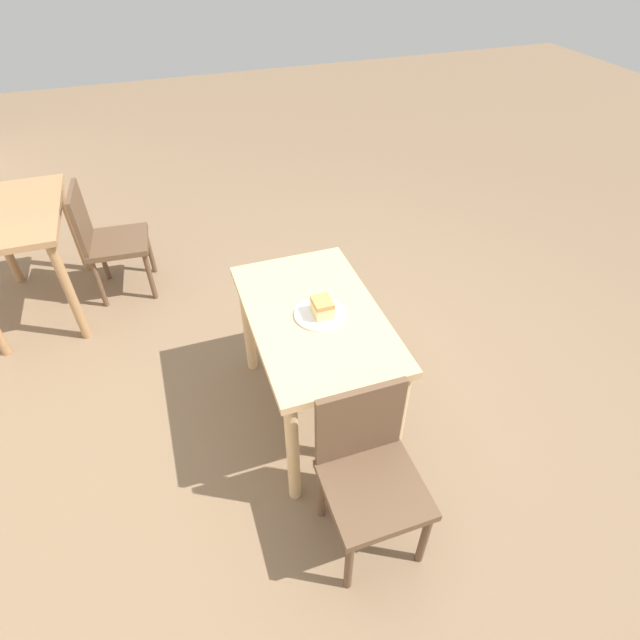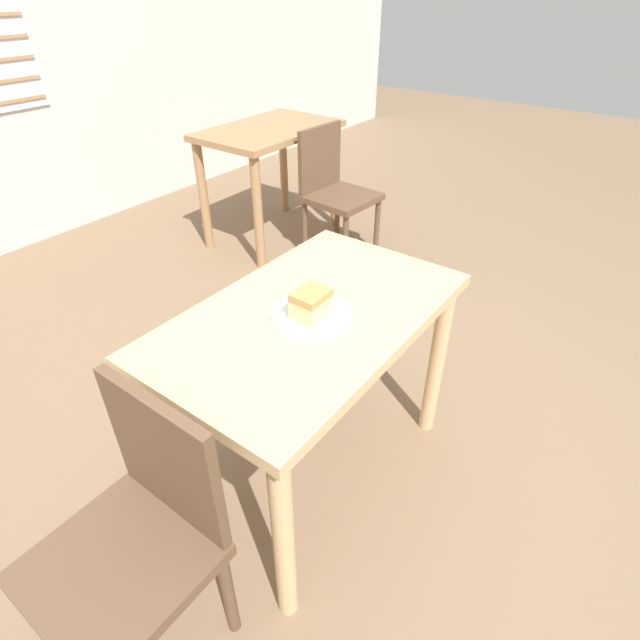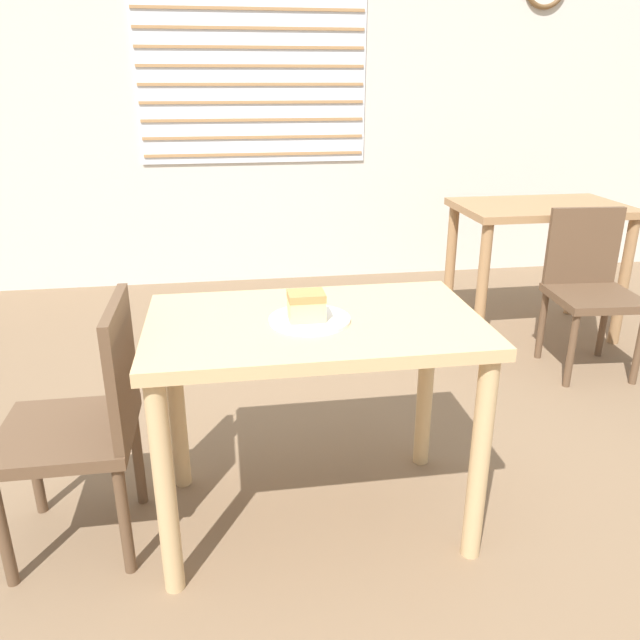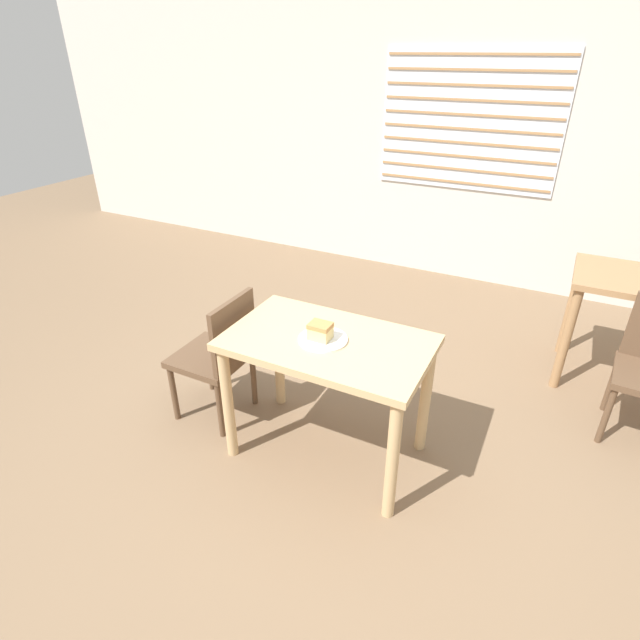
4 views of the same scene
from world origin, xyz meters
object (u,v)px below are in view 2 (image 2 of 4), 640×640
object	(u,v)px
plate	(311,315)
chair_near_window	(138,535)
dining_table_near	(310,343)
dining_table_far	(270,149)
cake_slice	(311,304)
chair_far_corner	(334,189)

from	to	relation	value
plate	chair_near_window	bearing A→B (deg)	178.28
dining_table_near	plate	bearing A→B (deg)	-132.35
dining_table_far	cake_slice	xyz separation A→B (m)	(-1.54, -1.53, 0.17)
dining_table_near	dining_table_far	world-z (taller)	dining_table_far
dining_table_near	plate	world-z (taller)	plate
chair_far_corner	dining_table_far	bearing A→B (deg)	99.86
chair_near_window	cake_slice	xyz separation A→B (m)	(0.68, -0.03, 0.34)
chair_far_corner	plate	world-z (taller)	chair_far_corner
plate	cake_slice	xyz separation A→B (m)	(-0.01, -0.01, 0.05)
dining_table_far	plate	distance (m)	2.16
dining_table_far	plate	world-z (taller)	dining_table_far
dining_table_far	cake_slice	bearing A→B (deg)	-135.31
dining_table_near	plate	xyz separation A→B (m)	(-0.02, -0.02, 0.13)
chair_near_window	plate	size ratio (longest dim) A/B	3.30
dining_table_far	chair_far_corner	distance (m)	0.53
dining_table_far	chair_near_window	world-z (taller)	chair_near_window
dining_table_near	cake_slice	bearing A→B (deg)	-136.00
dining_table_far	chair_far_corner	world-z (taller)	chair_far_corner
chair_near_window	cake_slice	distance (m)	0.76
cake_slice	chair_near_window	bearing A→B (deg)	177.55
dining_table_near	chair_near_window	bearing A→B (deg)	179.91
plate	dining_table_far	bearing A→B (deg)	44.74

